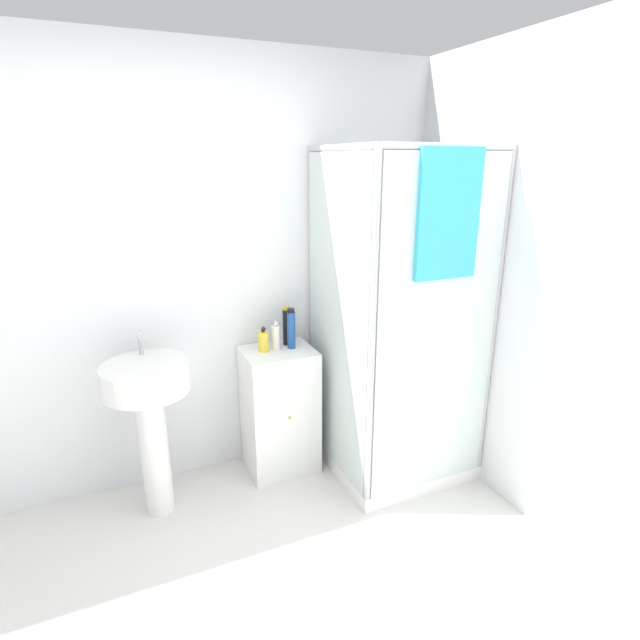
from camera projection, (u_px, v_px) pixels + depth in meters
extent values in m
cube|color=silver|center=(167.00, 280.00, 2.83)|extent=(6.40, 0.06, 2.50)
cube|color=white|center=(390.00, 454.00, 3.30)|extent=(0.82, 0.82, 0.09)
cylinder|color=#B2B2B7|center=(414.00, 296.00, 3.50)|extent=(0.04, 0.04, 1.98)
cylinder|color=#B2B2B7|center=(312.00, 309.00, 3.20)|extent=(0.04, 0.04, 1.98)
cylinder|color=#B2B2B7|center=(493.00, 329.00, 2.82)|extent=(0.04, 0.04, 1.98)
cylinder|color=#B2B2B7|center=(372.00, 349.00, 2.52)|extent=(0.04, 0.04, 1.98)
cylinder|color=#B2B2B7|center=(450.00, 147.00, 2.37)|extent=(0.78, 0.04, 0.04)
cylinder|color=#B2B2B7|center=(370.00, 149.00, 3.05)|extent=(0.78, 0.04, 0.04)
cylinder|color=#B2B2B7|center=(340.00, 148.00, 2.56)|extent=(0.04, 0.78, 0.04)
cylinder|color=#B2B2B7|center=(463.00, 149.00, 2.86)|extent=(0.04, 0.78, 0.04)
cube|color=silver|center=(437.00, 334.00, 2.65)|extent=(0.74, 0.01, 1.85)
cube|color=silver|center=(336.00, 322.00, 2.84)|extent=(0.01, 0.74, 1.85)
cylinder|color=#B7BABF|center=(395.00, 323.00, 3.42)|extent=(0.02, 0.02, 1.48)
cylinder|color=#B7BABF|center=(405.00, 211.00, 3.14)|extent=(0.07, 0.07, 0.04)
cube|color=#38ADC6|center=(449.00, 215.00, 2.44)|extent=(0.36, 0.03, 0.63)
cube|color=white|center=(280.00, 410.00, 3.12)|extent=(0.42, 0.35, 0.80)
sphere|color=gold|center=(290.00, 418.00, 2.95)|extent=(0.02, 0.02, 0.02)
cylinder|color=white|center=(155.00, 452.00, 2.73)|extent=(0.15, 0.15, 0.74)
cylinder|color=white|center=(146.00, 378.00, 2.59)|extent=(0.45, 0.45, 0.15)
cylinder|color=#B7BABF|center=(140.00, 343.00, 2.69)|extent=(0.02, 0.02, 0.13)
cube|color=#B7BABF|center=(140.00, 335.00, 2.64)|extent=(0.02, 0.07, 0.02)
cylinder|color=yellow|center=(263.00, 342.00, 2.97)|extent=(0.06, 0.06, 0.12)
cylinder|color=black|center=(263.00, 330.00, 2.94)|extent=(0.02, 0.02, 0.02)
cube|color=black|center=(264.00, 328.00, 2.93)|extent=(0.02, 0.03, 0.01)
cylinder|color=black|center=(287.00, 327.00, 3.06)|extent=(0.05, 0.05, 0.22)
cylinder|color=gold|center=(286.00, 308.00, 3.02)|extent=(0.04, 0.04, 0.02)
cylinder|color=#1E4C93|center=(291.00, 330.00, 3.00)|extent=(0.05, 0.05, 0.23)
cylinder|color=black|center=(291.00, 311.00, 2.96)|extent=(0.04, 0.04, 0.02)
cylinder|color=white|center=(276.00, 337.00, 3.00)|extent=(0.05, 0.05, 0.15)
cylinder|color=silver|center=(275.00, 324.00, 2.98)|extent=(0.02, 0.02, 0.02)
cube|color=silver|center=(276.00, 322.00, 2.96)|extent=(0.01, 0.03, 0.01)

